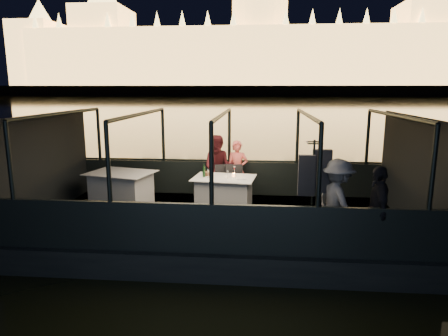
# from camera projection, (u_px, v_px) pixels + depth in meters

# --- Properties ---
(river_water) EXTENTS (500.00, 500.00, 0.00)m
(river_water) POSITION_uv_depth(u_px,v_px,m) (256.00, 103.00, 87.19)
(river_water) COLOR black
(river_water) RESTS_ON ground
(boat_hull) EXTENTS (8.60, 4.40, 1.00)m
(boat_hull) POSITION_uv_depth(u_px,v_px,m) (222.00, 238.00, 9.10)
(boat_hull) COLOR black
(boat_hull) RESTS_ON river_water
(boat_deck) EXTENTS (8.00, 4.00, 0.04)m
(boat_deck) POSITION_uv_depth(u_px,v_px,m) (222.00, 218.00, 9.00)
(boat_deck) COLOR black
(boat_deck) RESTS_ON boat_hull
(gunwale_port) EXTENTS (8.00, 0.08, 0.90)m
(gunwale_port) POSITION_uv_depth(u_px,v_px,m) (229.00, 178.00, 10.86)
(gunwale_port) COLOR black
(gunwale_port) RESTS_ON boat_deck
(gunwale_starboard) EXTENTS (8.00, 0.08, 0.90)m
(gunwale_starboard) POSITION_uv_depth(u_px,v_px,m) (212.00, 229.00, 6.96)
(gunwale_starboard) COLOR black
(gunwale_starboard) RESTS_ON boat_deck
(cabin_glass_port) EXTENTS (8.00, 0.02, 1.40)m
(cabin_glass_port) POSITION_uv_depth(u_px,v_px,m) (229.00, 136.00, 10.64)
(cabin_glass_port) COLOR #99B2B2
(cabin_glass_port) RESTS_ON gunwale_port
(cabin_glass_starboard) EXTENTS (8.00, 0.02, 1.40)m
(cabin_glass_starboard) POSITION_uv_depth(u_px,v_px,m) (211.00, 164.00, 6.73)
(cabin_glass_starboard) COLOR #99B2B2
(cabin_glass_starboard) RESTS_ON gunwale_starboard
(cabin_roof_glass) EXTENTS (8.00, 4.00, 0.02)m
(cabin_roof_glass) POSITION_uv_depth(u_px,v_px,m) (222.00, 115.00, 8.54)
(cabin_roof_glass) COLOR #99B2B2
(cabin_roof_glass) RESTS_ON boat_deck
(end_wall_fore) EXTENTS (0.02, 4.00, 2.30)m
(end_wall_fore) POSITION_uv_depth(u_px,v_px,m) (48.00, 164.00, 9.12)
(end_wall_fore) COLOR black
(end_wall_fore) RESTS_ON boat_deck
(end_wall_aft) EXTENTS (0.02, 4.00, 2.30)m
(end_wall_aft) POSITION_uv_depth(u_px,v_px,m) (411.00, 170.00, 8.42)
(end_wall_aft) COLOR black
(end_wall_aft) RESTS_ON boat_deck
(canopy_ribs) EXTENTS (8.00, 4.00, 2.30)m
(canopy_ribs) POSITION_uv_depth(u_px,v_px,m) (222.00, 167.00, 8.77)
(canopy_ribs) COLOR black
(canopy_ribs) RESTS_ON boat_deck
(embankment) EXTENTS (400.00, 140.00, 6.00)m
(embankment) POSITION_uv_depth(u_px,v_px,m) (259.00, 92.00, 213.90)
(embankment) COLOR #423D33
(embankment) RESTS_ON ground
(parliament_building) EXTENTS (220.00, 32.00, 60.00)m
(parliament_building) POSITION_uv_depth(u_px,v_px,m) (259.00, 27.00, 174.16)
(parliament_building) COLOR #F2D18C
(parliament_building) RESTS_ON embankment
(dining_table_central) EXTENTS (1.56, 1.21, 0.77)m
(dining_table_central) POSITION_uv_depth(u_px,v_px,m) (224.00, 193.00, 9.58)
(dining_table_central) COLOR silver
(dining_table_central) RESTS_ON boat_deck
(dining_table_aft) EXTENTS (1.77, 1.46, 0.82)m
(dining_table_aft) POSITION_uv_depth(u_px,v_px,m) (122.00, 189.00, 9.93)
(dining_table_aft) COLOR silver
(dining_table_aft) RESTS_ON boat_deck
(chair_port_left) EXTENTS (0.57, 0.57, 0.94)m
(chair_port_left) POSITION_uv_depth(u_px,v_px,m) (222.00, 185.00, 10.06)
(chair_port_left) COLOR black
(chair_port_left) RESTS_ON boat_deck
(chair_port_right) EXTENTS (0.53, 0.53, 0.94)m
(chair_port_right) POSITION_uv_depth(u_px,v_px,m) (233.00, 185.00, 10.03)
(chair_port_right) COLOR black
(chair_port_right) RESTS_ON boat_deck
(coat_stand) EXTENTS (0.63, 0.55, 1.94)m
(coat_stand) POSITION_uv_depth(u_px,v_px,m) (312.00, 195.00, 7.43)
(coat_stand) COLOR black
(coat_stand) RESTS_ON boat_deck
(person_woman_coral) EXTENTS (0.58, 0.41, 1.53)m
(person_woman_coral) POSITION_uv_depth(u_px,v_px,m) (237.00, 170.00, 10.39)
(person_woman_coral) COLOR #E86054
(person_woman_coral) RESTS_ON boat_deck
(person_man_maroon) EXTENTS (0.83, 0.66, 1.67)m
(person_man_maroon) POSITION_uv_depth(u_px,v_px,m) (219.00, 171.00, 10.35)
(person_man_maroon) COLOR #431217
(person_man_maroon) RESTS_ON boat_deck
(passenger_stripe) EXTENTS (0.95, 1.19, 1.61)m
(passenger_stripe) POSITION_uv_depth(u_px,v_px,m) (338.00, 200.00, 7.31)
(passenger_stripe) COLOR silver
(passenger_stripe) RESTS_ON boat_deck
(passenger_dark) EXTENTS (0.45, 0.94, 1.55)m
(passenger_dark) POSITION_uv_depth(u_px,v_px,m) (378.00, 205.00, 6.99)
(passenger_dark) COLOR black
(passenger_dark) RESTS_ON boat_deck
(wine_bottle) EXTENTS (0.07, 0.07, 0.31)m
(wine_bottle) POSITION_uv_depth(u_px,v_px,m) (204.00, 171.00, 9.53)
(wine_bottle) COLOR black
(wine_bottle) RESTS_ON dining_table_central
(bread_basket) EXTENTS (0.29, 0.29, 0.09)m
(bread_basket) POSITION_uv_depth(u_px,v_px,m) (207.00, 174.00, 9.73)
(bread_basket) COLOR brown
(bread_basket) RESTS_ON dining_table_central
(amber_candle) EXTENTS (0.08, 0.08, 0.09)m
(amber_candle) POSITION_uv_depth(u_px,v_px,m) (234.00, 175.00, 9.59)
(amber_candle) COLOR orange
(amber_candle) RESTS_ON dining_table_central
(plate_near) EXTENTS (0.22, 0.22, 0.01)m
(plate_near) POSITION_uv_depth(u_px,v_px,m) (241.00, 179.00, 9.33)
(plate_near) COLOR white
(plate_near) RESTS_ON dining_table_central
(plate_far) EXTENTS (0.30, 0.30, 0.02)m
(plate_far) POSITION_uv_depth(u_px,v_px,m) (210.00, 174.00, 9.88)
(plate_far) COLOR white
(plate_far) RESTS_ON dining_table_central
(wine_glass_white) EXTENTS (0.07, 0.07, 0.20)m
(wine_glass_white) POSITION_uv_depth(u_px,v_px,m) (208.00, 174.00, 9.45)
(wine_glass_white) COLOR silver
(wine_glass_white) RESTS_ON dining_table_central
(wine_glass_red) EXTENTS (0.07, 0.07, 0.20)m
(wine_glass_red) POSITION_uv_depth(u_px,v_px,m) (234.00, 171.00, 9.83)
(wine_glass_red) COLOR silver
(wine_glass_red) RESTS_ON dining_table_central
(wine_glass_empty) EXTENTS (0.08, 0.08, 0.18)m
(wine_glass_empty) POSITION_uv_depth(u_px,v_px,m) (228.00, 174.00, 9.43)
(wine_glass_empty) COLOR white
(wine_glass_empty) RESTS_ON dining_table_central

